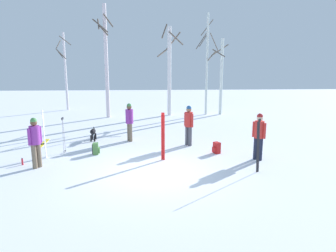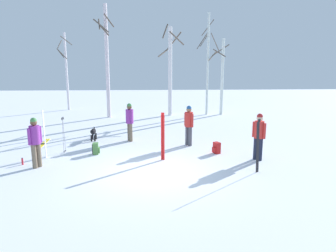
{
  "view_description": "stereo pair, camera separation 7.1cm",
  "coord_description": "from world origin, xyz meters",
  "px_view_note": "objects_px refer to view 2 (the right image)",
  "views": [
    {
      "loc": [
        0.02,
        -9.46,
        3.5
      ],
      "look_at": [
        0.65,
        2.54,
        1.0
      ],
      "focal_mm": 32.91,
      "sensor_mm": 36.0,
      "label": 1
    },
    {
      "loc": [
        0.09,
        -9.47,
        3.5
      ],
      "look_at": [
        0.65,
        2.54,
        1.0
      ],
      "focal_mm": 32.91,
      "sensor_mm": 36.0,
      "label": 2
    }
  ],
  "objects_px": {
    "person_3": "(130,120)",
    "ski_poles_0": "(64,134)",
    "birch_tree_2": "(170,69)",
    "backpack_0": "(217,148)",
    "ski_pair_planted_2": "(163,137)",
    "water_bottle_0": "(22,161)",
    "person_0": "(259,134)",
    "ski_pair_lying_0": "(43,144)",
    "birch_tree_1": "(107,60)",
    "person_1": "(189,123)",
    "ski_pair_planted_0": "(258,146)",
    "ski_pair_planted_1": "(44,134)",
    "birch_tree_0": "(66,70)",
    "person_2": "(35,139)",
    "dog": "(93,132)",
    "birch_tree_3": "(208,63)",
    "backpack_1": "(96,149)",
    "birch_tree_4": "(222,75)"
  },
  "relations": [
    {
      "from": "backpack_0",
      "to": "ski_pair_planted_2",
      "type": "bearing_deg",
      "value": -160.91
    },
    {
      "from": "person_1",
      "to": "birch_tree_1",
      "type": "relative_size",
      "value": 0.25
    },
    {
      "from": "person_2",
      "to": "birch_tree_0",
      "type": "relative_size",
      "value": 0.31
    },
    {
      "from": "person_3",
      "to": "ski_pair_lying_0",
      "type": "xyz_separation_m",
      "value": [
        -3.75,
        -0.38,
        -0.97
      ]
    },
    {
      "from": "ski_poles_0",
      "to": "birch_tree_1",
      "type": "relative_size",
      "value": 0.2
    },
    {
      "from": "ski_pair_lying_0",
      "to": "backpack_0",
      "type": "height_order",
      "value": "backpack_0"
    },
    {
      "from": "person_0",
      "to": "ski_pair_lying_0",
      "type": "xyz_separation_m",
      "value": [
        -8.6,
        2.6,
        -0.97
      ]
    },
    {
      "from": "ski_pair_planted_2",
      "to": "birch_tree_1",
      "type": "xyz_separation_m",
      "value": [
        -3.21,
        9.06,
        2.76
      ]
    },
    {
      "from": "dog",
      "to": "ski_pair_planted_2",
      "type": "xyz_separation_m",
      "value": [
        3.06,
        -2.98,
        0.48
      ]
    },
    {
      "from": "person_2",
      "to": "ski_pair_planted_2",
      "type": "xyz_separation_m",
      "value": [
        4.28,
        0.61,
        -0.11
      ]
    },
    {
      "from": "person_2",
      "to": "ski_poles_0",
      "type": "relative_size",
      "value": 1.2
    },
    {
      "from": "water_bottle_0",
      "to": "birch_tree_0",
      "type": "xyz_separation_m",
      "value": [
        -1.78,
        12.71,
        2.81
      ]
    },
    {
      "from": "ski_poles_0",
      "to": "water_bottle_0",
      "type": "distance_m",
      "value": 1.85
    },
    {
      "from": "ski_pair_planted_1",
      "to": "birch_tree_1",
      "type": "bearing_deg",
      "value": 82.42
    },
    {
      "from": "birch_tree_3",
      "to": "birch_tree_4",
      "type": "xyz_separation_m",
      "value": [
        0.96,
        -0.03,
        -0.82
      ]
    },
    {
      "from": "person_3",
      "to": "birch_tree_4",
      "type": "height_order",
      "value": "birch_tree_4"
    },
    {
      "from": "ski_pair_planted_0",
      "to": "person_2",
      "type": "bearing_deg",
      "value": 173.45
    },
    {
      "from": "person_3",
      "to": "ski_pair_lying_0",
      "type": "relative_size",
      "value": 0.94
    },
    {
      "from": "dog",
      "to": "ski_pair_planted_1",
      "type": "relative_size",
      "value": 0.5
    },
    {
      "from": "water_bottle_0",
      "to": "ski_pair_lying_0",
      "type": "bearing_deg",
      "value": 95.26
    },
    {
      "from": "dog",
      "to": "birch_tree_2",
      "type": "distance_m",
      "value": 8.16
    },
    {
      "from": "ski_pair_planted_1",
      "to": "birch_tree_2",
      "type": "xyz_separation_m",
      "value": [
        5.14,
        9.17,
        2.17
      ]
    },
    {
      "from": "person_0",
      "to": "birch_tree_2",
      "type": "bearing_deg",
      "value": 105.19
    },
    {
      "from": "birch_tree_0",
      "to": "ski_pair_planted_2",
      "type": "bearing_deg",
      "value": -61.7
    },
    {
      "from": "birch_tree_2",
      "to": "backpack_0",
      "type": "bearing_deg",
      "value": -81.47
    },
    {
      "from": "person_1",
      "to": "ski_pair_planted_2",
      "type": "height_order",
      "value": "ski_pair_planted_2"
    },
    {
      "from": "birch_tree_0",
      "to": "birch_tree_3",
      "type": "distance_m",
      "value": 10.29
    },
    {
      "from": "person_3",
      "to": "backpack_0",
      "type": "xyz_separation_m",
      "value": [
        3.52,
        -2.09,
        -0.77
      ]
    },
    {
      "from": "dog",
      "to": "backpack_0",
      "type": "bearing_deg",
      "value": -23.42
    },
    {
      "from": "birch_tree_1",
      "to": "ski_pair_planted_0",
      "type": "bearing_deg",
      "value": -59.47
    },
    {
      "from": "ski_pair_planted_2",
      "to": "backpack_1",
      "type": "bearing_deg",
      "value": 161.74
    },
    {
      "from": "birch_tree_3",
      "to": "ski_pair_planted_2",
      "type": "bearing_deg",
      "value": -108.42
    },
    {
      "from": "person_3",
      "to": "ski_poles_0",
      "type": "relative_size",
      "value": 1.2
    },
    {
      "from": "person_3",
      "to": "person_1",
      "type": "bearing_deg",
      "value": -18.86
    },
    {
      "from": "person_1",
      "to": "ski_pair_planted_0",
      "type": "height_order",
      "value": "ski_pair_planted_0"
    },
    {
      "from": "ski_pair_planted_2",
      "to": "birch_tree_0",
      "type": "height_order",
      "value": "birch_tree_0"
    },
    {
      "from": "ski_pair_planted_2",
      "to": "water_bottle_0",
      "type": "distance_m",
      "value": 4.96
    },
    {
      "from": "dog",
      "to": "water_bottle_0",
      "type": "xyz_separation_m",
      "value": [
        -1.83,
        -3.29,
        -0.27
      ]
    },
    {
      "from": "dog",
      "to": "ski_pair_planted_0",
      "type": "height_order",
      "value": "ski_pair_planted_0"
    },
    {
      "from": "water_bottle_0",
      "to": "birch_tree_0",
      "type": "relative_size",
      "value": 0.04
    },
    {
      "from": "ski_poles_0",
      "to": "birch_tree_3",
      "type": "bearing_deg",
      "value": 51.04
    },
    {
      "from": "ski_pair_lying_0",
      "to": "birch_tree_1",
      "type": "height_order",
      "value": "birch_tree_1"
    },
    {
      "from": "ski_pair_planted_1",
      "to": "birch_tree_0",
      "type": "xyz_separation_m",
      "value": [
        -2.32,
        11.91,
        2.03
      ]
    },
    {
      "from": "person_2",
      "to": "backpack_0",
      "type": "distance_m",
      "value": 6.58
    },
    {
      "from": "person_3",
      "to": "ski_poles_0",
      "type": "distance_m",
      "value": 3.01
    },
    {
      "from": "ski_pair_planted_2",
      "to": "ski_poles_0",
      "type": "xyz_separation_m",
      "value": [
        -3.82,
        1.06,
        -0.11
      ]
    },
    {
      "from": "person_1",
      "to": "person_3",
      "type": "xyz_separation_m",
      "value": [
        -2.56,
        0.87,
        0.0
      ]
    },
    {
      "from": "person_1",
      "to": "ski_poles_0",
      "type": "height_order",
      "value": "person_1"
    },
    {
      "from": "ski_pair_planted_0",
      "to": "ski_pair_planted_1",
      "type": "xyz_separation_m",
      "value": [
        -7.33,
        1.94,
        0.02
      ]
    },
    {
      "from": "birch_tree_0",
      "to": "backpack_0",
      "type": "bearing_deg",
      "value": -52.97
    }
  ]
}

